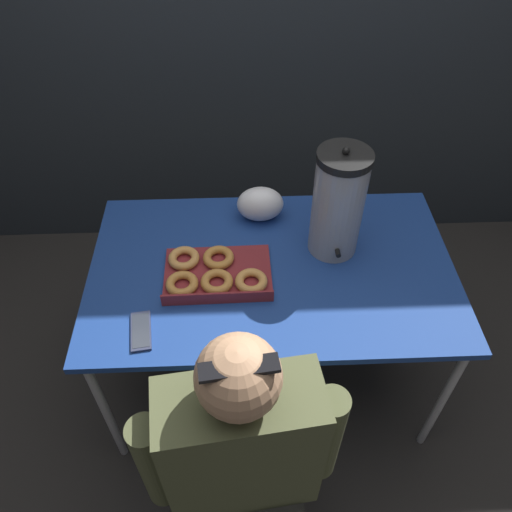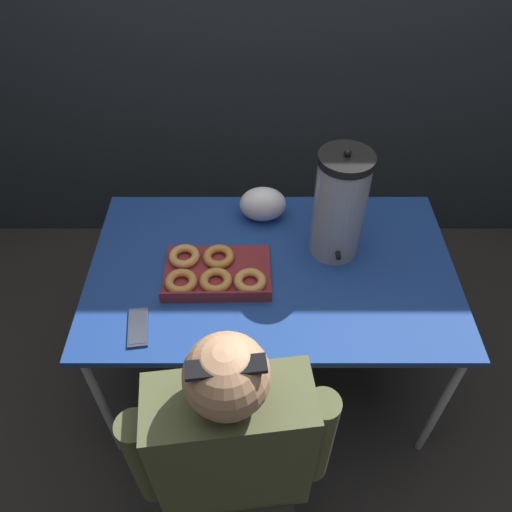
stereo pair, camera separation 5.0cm
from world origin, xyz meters
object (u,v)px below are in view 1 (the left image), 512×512
object	(u,v)px
donut_box	(214,274)
coffee_urn	(338,204)
person_seated	(243,467)
cell_phone	(141,331)

from	to	relation	value
donut_box	coffee_urn	distance (m)	0.51
donut_box	person_seated	world-z (taller)	person_seated
donut_box	person_seated	bearing A→B (deg)	-82.83
donut_box	person_seated	size ratio (longest dim) A/B	0.34
cell_phone	donut_box	bearing A→B (deg)	36.60
donut_box	cell_phone	xyz separation A→B (m)	(-0.24, -0.23, -0.02)
coffee_urn	person_seated	xyz separation A→B (m)	(-0.36, -0.77, -0.38)
cell_phone	person_seated	bearing A→B (deg)	-57.88
cell_phone	person_seated	distance (m)	0.54
donut_box	cell_phone	world-z (taller)	donut_box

